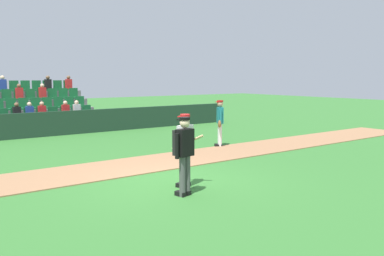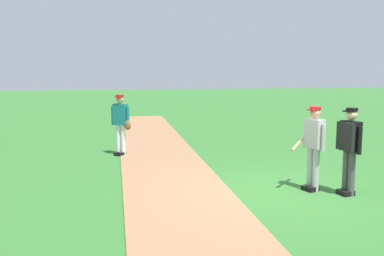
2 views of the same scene
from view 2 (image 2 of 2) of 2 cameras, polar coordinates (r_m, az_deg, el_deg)
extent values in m
plane|color=#33702D|center=(9.43, 12.28, -8.03)|extent=(80.00, 80.00, 0.00)
cube|color=#9E704C|center=(8.84, -1.65, -8.82)|extent=(28.00, 2.21, 0.03)
cylinder|color=#B2B2B2|center=(9.47, 15.76, -5.26)|extent=(0.14, 0.14, 0.90)
cylinder|color=#B2B2B2|center=(9.58, 15.07, -5.08)|extent=(0.14, 0.14, 0.90)
cube|color=black|center=(9.53, 15.41, -7.65)|extent=(0.20, 0.29, 0.10)
cube|color=black|center=(9.63, 14.73, -7.45)|extent=(0.20, 0.29, 0.10)
cube|color=#B2B2B2|center=(9.38, 15.59, -0.71)|extent=(0.45, 0.35, 0.60)
cylinder|color=#B2B2B2|center=(9.22, 16.69, -1.22)|extent=(0.09, 0.09, 0.55)
cylinder|color=#B2B2B2|center=(9.56, 14.50, -0.81)|extent=(0.09, 0.09, 0.55)
sphere|color=tan|center=(9.33, 15.69, 1.90)|extent=(0.22, 0.22, 0.22)
cylinder|color=#B21919|center=(9.32, 15.71, 2.51)|extent=(0.23, 0.23, 0.06)
cube|color=#B21919|center=(9.25, 15.27, 2.30)|extent=(0.21, 0.18, 0.02)
cylinder|color=tan|center=(9.51, 14.05, -1.45)|extent=(0.53, 0.67, 0.41)
cylinder|color=#4C4C4C|center=(9.37, 19.97, -5.59)|extent=(0.14, 0.14, 0.90)
cylinder|color=#4C4C4C|center=(9.48, 19.32, -5.40)|extent=(0.14, 0.14, 0.90)
cube|color=black|center=(9.43, 19.58, -8.00)|extent=(0.17, 0.28, 0.10)
cube|color=black|center=(9.54, 18.93, -7.78)|extent=(0.17, 0.28, 0.10)
cube|color=black|center=(9.28, 19.86, -0.99)|extent=(0.44, 0.30, 0.60)
cylinder|color=black|center=(9.11, 20.90, -1.52)|extent=(0.09, 0.09, 0.55)
cylinder|color=black|center=(9.47, 18.83, -1.07)|extent=(0.09, 0.09, 0.55)
sphere|color=beige|center=(9.23, 19.99, 1.65)|extent=(0.22, 0.22, 0.22)
cylinder|color=black|center=(9.22, 20.02, 2.27)|extent=(0.23, 0.23, 0.06)
cube|color=black|center=(9.15, 19.55, 2.06)|extent=(0.20, 0.16, 0.02)
cube|color=black|center=(9.20, 19.26, -1.04)|extent=(0.45, 0.17, 0.56)
cylinder|color=white|center=(12.87, -8.90, -1.56)|extent=(0.14, 0.14, 0.90)
cylinder|color=white|center=(12.96, -9.50, -1.51)|extent=(0.14, 0.14, 0.90)
cube|color=black|center=(12.90, -9.00, -3.35)|extent=(0.28, 0.24, 0.10)
cube|color=black|center=(12.98, -9.60, -3.29)|extent=(0.28, 0.24, 0.10)
cube|color=#197075|center=(12.81, -9.28, 1.78)|extent=(0.40, 0.46, 0.60)
cylinder|color=#197075|center=(12.69, -8.31, 1.51)|extent=(0.09, 0.09, 0.55)
cylinder|color=#197075|center=(12.95, -10.21, 1.60)|extent=(0.09, 0.09, 0.55)
sphere|color=tan|center=(12.77, -9.32, 3.69)|extent=(0.22, 0.22, 0.22)
cylinder|color=#B21919|center=(12.76, -9.33, 4.14)|extent=(0.23, 0.23, 0.06)
cube|color=#B21919|center=(12.68, -9.57, 3.97)|extent=(0.20, 0.22, 0.02)
ellipsoid|color=brown|center=(12.67, -8.33, 0.36)|extent=(0.21, 0.23, 0.28)
camera|label=1|loc=(12.11, 66.64, 3.41)|focal=38.07mm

